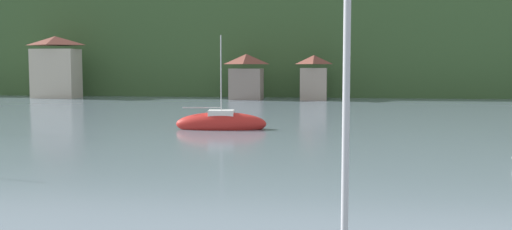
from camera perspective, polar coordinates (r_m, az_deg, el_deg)
wooded_hillside at (r=134.18m, az=16.29°, el=5.71°), size 352.00×74.55×39.91m
shore_building_west at (r=94.28m, az=-19.15°, el=4.40°), size 7.07×4.13×9.49m
shore_building_westcentral at (r=85.16m, az=-0.96°, el=3.74°), size 4.86×4.49×6.69m
shore_building_central at (r=84.60m, az=5.74°, el=3.64°), size 3.93×5.37×6.50m
sailboat_far_2 at (r=44.85m, az=-3.46°, el=-0.82°), size 7.22×2.90×7.78m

